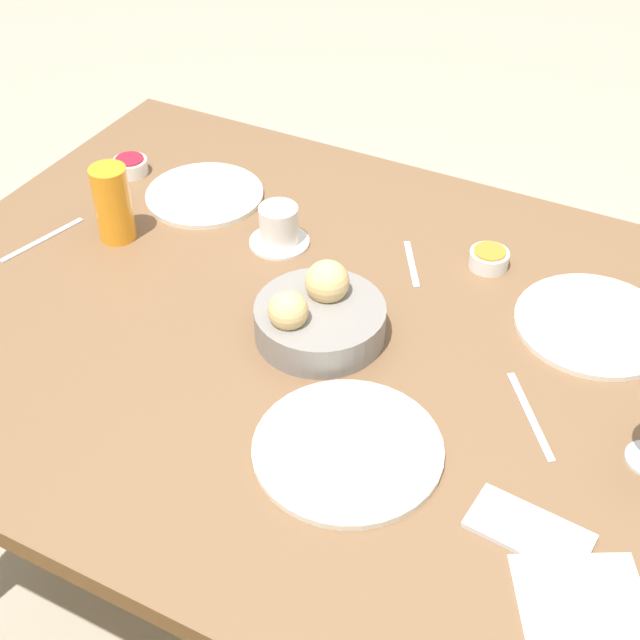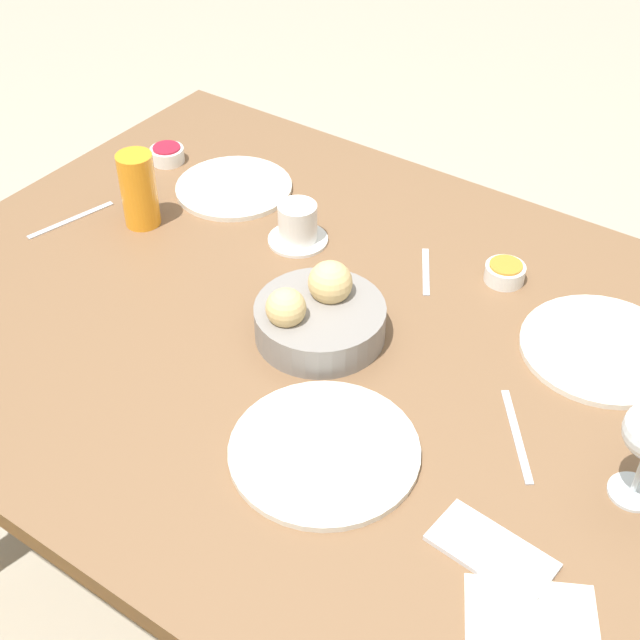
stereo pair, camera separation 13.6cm
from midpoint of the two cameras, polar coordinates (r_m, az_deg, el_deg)
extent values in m
plane|color=#A89E89|center=(1.94, 2.50, -17.34)|extent=(10.00, 10.00, 0.00)
cube|color=brown|center=(1.39, 3.33, -1.46)|extent=(1.43, 1.04, 0.03)
cube|color=brown|center=(2.23, -5.05, 4.73)|extent=(0.06, 0.06, 0.70)
cylinder|color=gray|center=(1.36, 2.86, -0.20)|extent=(0.20, 0.20, 0.05)
sphere|color=#DBB775|center=(1.35, 3.53, 2.29)|extent=(0.07, 0.07, 0.07)
sphere|color=#DBB775|center=(1.31, 0.76, 0.66)|extent=(0.06, 0.06, 0.06)
cylinder|color=silver|center=(1.43, 20.26, -1.85)|extent=(0.25, 0.25, 0.01)
cylinder|color=silver|center=(1.71, -3.26, 8.38)|extent=(0.22, 0.22, 0.01)
cylinder|color=silver|center=(1.20, 3.54, -8.52)|extent=(0.26, 0.26, 0.01)
cylinder|color=orange|center=(1.60, -9.16, 8.15)|extent=(0.06, 0.06, 0.14)
cylinder|color=silver|center=(1.25, 22.40, -10.30)|extent=(0.06, 0.06, 0.00)
cylinder|color=silver|center=(1.22, 22.87, -9.09)|extent=(0.01, 0.01, 0.07)
cylinder|color=white|center=(1.57, 1.06, 5.08)|extent=(0.11, 0.11, 0.01)
cylinder|color=white|center=(1.55, 1.07, 6.19)|extent=(0.07, 0.07, 0.07)
cylinder|color=white|center=(1.81, -7.62, 10.36)|extent=(0.07, 0.07, 0.03)
cylinder|color=#A3192D|center=(1.80, -7.66, 10.81)|extent=(0.05, 0.05, 0.00)
cylinder|color=white|center=(1.52, 14.27, 2.82)|extent=(0.07, 0.07, 0.03)
cylinder|color=#C67F28|center=(1.51, 14.37, 3.31)|extent=(0.05, 0.05, 0.00)
cube|color=#B7B7BC|center=(1.27, 15.51, -7.27)|extent=(0.11, 0.14, 0.00)
cube|color=#B7B7BC|center=(1.67, -13.42, 6.16)|extent=(0.05, 0.17, 0.00)
cube|color=#B7B7BC|center=(1.52, 9.35, 2.98)|extent=(0.07, 0.12, 0.00)
cube|color=silver|center=(1.09, 17.17, -19.10)|extent=(0.20, 0.20, 0.00)
cube|color=silver|center=(1.14, 14.42, -14.36)|extent=(0.16, 0.09, 0.01)
camera|label=1|loc=(0.07, -87.14, 2.43)|focal=50.00mm
camera|label=2|loc=(0.07, 92.86, -2.43)|focal=50.00mm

